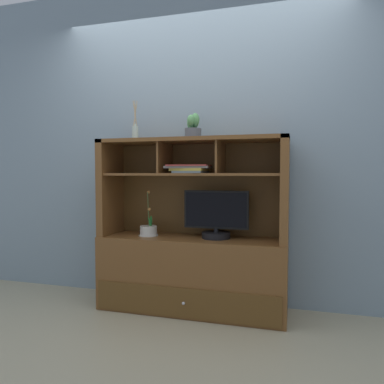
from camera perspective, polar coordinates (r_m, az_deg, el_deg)
name	(u,v)px	position (r m, az deg, el deg)	size (l,w,h in m)	color
floor_plane	(192,311)	(3.13, 0.00, -18.22)	(6.00, 6.00, 0.02)	tan
back_wall	(200,141)	(3.17, 1.26, 8.05)	(6.00, 0.02, 2.80)	gray
media_console	(192,256)	(3.00, 0.04, -10.02)	(1.52, 0.47, 1.40)	brown
tv_monitor	(216,218)	(2.90, 3.82, -4.11)	(0.52, 0.23, 0.38)	black
potted_orchid	(148,230)	(3.05, -6.89, -6.03)	(0.16, 0.16, 0.38)	beige
magazine_stack_left	(189,169)	(2.86, -0.40, 3.71)	(0.36, 0.27, 0.07)	slate
diffuser_bottle	(135,132)	(3.10, -8.96, 9.31)	(0.05, 0.05, 0.33)	#ABC1B6
potted_succulent	(193,127)	(2.97, 0.15, 10.16)	(0.15, 0.15, 0.21)	#4D535B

